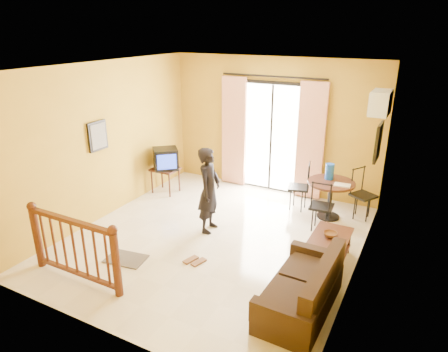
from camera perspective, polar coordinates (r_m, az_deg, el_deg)
The scene contains 19 objects.
ground at distance 6.79m, azimuth -1.30°, elevation -8.92°, with size 5.00×5.00×0.00m, color beige.
room_shell at distance 6.13m, azimuth -1.43°, elevation 5.06°, with size 5.00×5.00×5.00m.
balcony_door at distance 8.40m, azimuth 6.74°, elevation 5.59°, with size 2.25×0.14×2.46m.
tv_table at distance 8.51m, azimuth -8.40°, elevation 0.61°, with size 0.54×0.45×0.54m.
television at distance 8.39m, azimuth -8.33°, elevation 2.46°, with size 0.65×0.65×0.44m.
picture_left at distance 7.33m, azimuth -17.59°, elevation 5.48°, with size 0.05×0.42×0.52m.
dining_table at distance 7.52m, azimuth 15.00°, elevation -1.85°, with size 0.85×0.85×0.71m.
water_jug at distance 7.54m, azimuth 14.85°, elevation 0.63°, with size 0.16×0.16×0.29m, color blue.
serving_tray at distance 7.34m, azimuth 16.53°, elevation -1.25°, with size 0.28×0.18×0.02m, color beige.
dining_chairs at distance 7.68m, azimuth 14.26°, elevation -5.89°, with size 1.68×1.31×0.95m.
air_conditioner at distance 7.25m, azimuth 21.41°, elevation 9.73°, with size 0.31×0.60×0.40m.
botanical_print at distance 6.71m, azimuth 21.17°, elevation 4.56°, with size 0.05×0.50×0.60m.
coffee_table at distance 6.22m, azimuth 14.73°, elevation -9.63°, with size 0.53×0.96×0.43m.
bowl at distance 6.17m, azimuth 14.97°, elevation -8.07°, with size 0.20×0.20×0.06m, color brown.
sofa at distance 5.22m, azimuth 11.34°, elevation -15.91°, with size 0.75×1.56×0.74m.
standing_person at distance 6.75m, azimuth -2.15°, elevation -2.04°, with size 0.54×0.36×1.49m, color black.
stair_balustrade at distance 5.89m, azimuth -20.71°, elevation -9.10°, with size 1.63×0.13×1.04m.
doormat at distance 6.42m, azimuth -13.83°, elevation -11.41°, with size 0.60×0.40×0.02m, color #534A42.
sandals at distance 6.19m, azimuth -4.22°, elevation -12.00°, with size 0.30×0.27×0.03m.
Camera 1 is at (2.88, -5.15, 3.35)m, focal length 32.00 mm.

